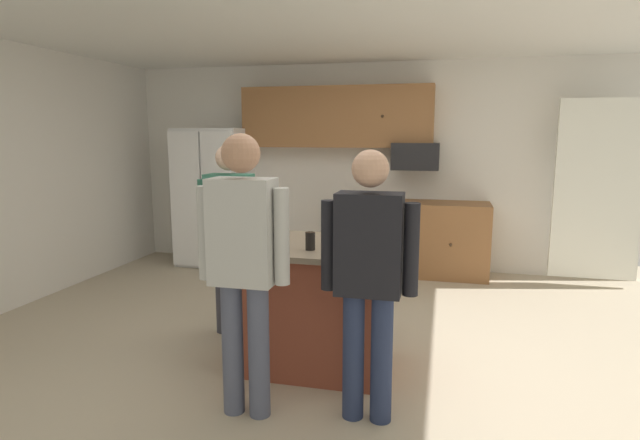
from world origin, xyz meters
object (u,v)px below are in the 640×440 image
glass_pilsner (247,237)px  glass_dark_ale (259,231)px  refrigerator (214,197)px  tumbler_amber (272,226)px  person_guest_by_door (230,227)px  glass_stout_tall (330,233)px  person_host_foreground (243,257)px  person_guest_left (369,270)px  glass_short_whisky (310,241)px  microwave_over_range (416,156)px  kitchen_island (310,303)px

glass_pilsner → glass_dark_ale: bearing=85.6°
glass_pilsner → refrigerator: bearing=119.3°
glass_dark_ale → tumbler_amber: bearing=89.5°
refrigerator → tumbler_amber: (1.62, -2.36, 0.09)m
person_guest_by_door → tumbler_amber: size_ratio=13.57×
person_guest_by_door → glass_stout_tall: 1.00m
refrigerator → person_host_foreground: refrigerator is taller
person_guest_left → glass_short_whisky: (-0.47, 0.46, 0.05)m
person_guest_by_door → tumbler_amber: 0.43m
microwave_over_range → person_guest_by_door: (-1.39, -2.36, -0.51)m
kitchen_island → glass_stout_tall: 0.54m
microwave_over_range → glass_short_whisky: size_ratio=4.49×
refrigerator → kitchen_island: size_ratio=1.49×
person_guest_by_door → glass_pilsner: bearing=-29.9°
person_guest_left → glass_dark_ale: size_ratio=10.56×
person_host_foreground → glass_pilsner: bearing=34.3°
tumbler_amber → person_guest_left: bearing=-46.2°
glass_stout_tall → microwave_over_range: bearing=80.5°
person_guest_by_door → glass_short_whisky: 1.07m
microwave_over_range → tumbler_amber: (-0.98, -2.48, -0.46)m
person_host_foreground → tumbler_amber: bearing=24.6°
person_guest_left → person_guest_by_door: bearing=12.6°
microwave_over_range → refrigerator: bearing=-177.4°
glass_dark_ale → tumbler_amber: size_ratio=1.28×
person_guest_left → person_guest_by_door: (-1.34, 1.09, 0.00)m
refrigerator → person_host_foreground: bearing=-62.2°
glass_pilsner → glass_stout_tall: bearing=26.9°
glass_stout_tall → glass_short_whisky: (-0.08, -0.29, -0.00)m
microwave_over_range → kitchen_island: (-0.58, -2.78, -0.98)m
person_guest_by_door → glass_short_whisky: size_ratio=13.08×
refrigerator → microwave_over_range: 2.66m
person_guest_left → glass_short_whisky: 0.67m
person_guest_by_door → tumbler_amber: person_guest_by_door is taller
microwave_over_range → person_guest_left: (-0.05, -3.44, -0.51)m
refrigerator → kitchen_island: (2.02, -2.66, -0.42)m
glass_pilsner → tumbler_amber: (0.02, 0.49, -0.01)m
glass_dark_ale → refrigerator: bearing=121.4°
refrigerator → person_host_foreground: (1.82, -3.44, 0.10)m
refrigerator → person_guest_left: size_ratio=1.10×
person_guest_by_door → kitchen_island: bearing=-0.0°
glass_short_whisky → tumbler_amber: 0.68m
person_guest_left → glass_dark_ale: person_guest_left is taller
glass_dark_ale → glass_short_whisky: (0.45, -0.21, -0.01)m
person_guest_left → person_host_foreground: person_host_foreground is taller
person_guest_by_door → glass_dark_ale: size_ratio=10.57×
glass_short_whisky → tumbler_amber: (-0.45, 0.50, -0.00)m
person_guest_left → glass_pilsner: size_ratio=12.07×
refrigerator → glass_short_whisky: (2.07, -2.86, 0.09)m
refrigerator → person_host_foreground: size_ratio=1.04×
refrigerator → glass_stout_tall: refrigerator is taller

